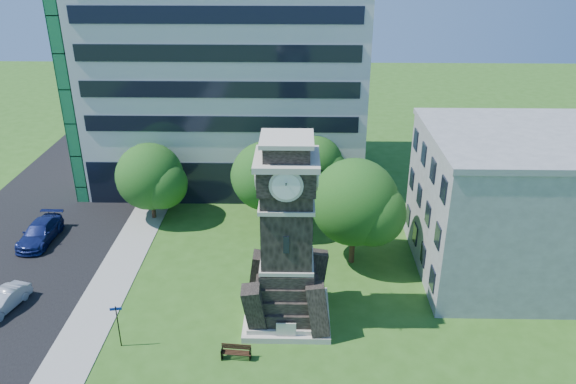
{
  "coord_description": "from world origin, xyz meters",
  "views": [
    {
      "loc": [
        3.66,
        -27.46,
        22.51
      ],
      "look_at": [
        2.95,
        8.0,
        6.07
      ],
      "focal_mm": 35.0,
      "sensor_mm": 36.0,
      "label": 1
    }
  ],
  "objects_px": {
    "clock_tower": "(287,245)",
    "street_sign": "(118,322)",
    "car_east_lot": "(480,290)",
    "car_street_north": "(40,232)",
    "car_street_mid": "(4,301)",
    "park_bench": "(236,351)"
  },
  "relations": [
    {
      "from": "park_bench",
      "to": "street_sign",
      "type": "height_order",
      "value": "street_sign"
    },
    {
      "from": "car_street_north",
      "to": "car_east_lot",
      "type": "height_order",
      "value": "car_street_north"
    },
    {
      "from": "car_street_mid",
      "to": "car_street_north",
      "type": "height_order",
      "value": "car_street_north"
    },
    {
      "from": "clock_tower",
      "to": "car_street_mid",
      "type": "bearing_deg",
      "value": 178.79
    },
    {
      "from": "car_street_north",
      "to": "park_bench",
      "type": "distance_m",
      "value": 21.63
    },
    {
      "from": "clock_tower",
      "to": "car_street_north",
      "type": "height_order",
      "value": "clock_tower"
    },
    {
      "from": "car_street_north",
      "to": "park_bench",
      "type": "xyz_separation_m",
      "value": [
        17.06,
        -13.29,
        -0.31
      ]
    },
    {
      "from": "park_bench",
      "to": "car_street_north",
      "type": "bearing_deg",
      "value": 147.09
    },
    {
      "from": "car_street_north",
      "to": "street_sign",
      "type": "height_order",
      "value": "street_sign"
    },
    {
      "from": "street_sign",
      "to": "clock_tower",
      "type": "bearing_deg",
      "value": 6.98
    },
    {
      "from": "street_sign",
      "to": "car_street_north",
      "type": "bearing_deg",
      "value": 118.93
    },
    {
      "from": "car_street_north",
      "to": "car_street_mid",
      "type": "bearing_deg",
      "value": -80.38
    },
    {
      "from": "clock_tower",
      "to": "car_street_mid",
      "type": "height_order",
      "value": "clock_tower"
    },
    {
      "from": "clock_tower",
      "to": "car_street_mid",
      "type": "relative_size",
      "value": 3.1
    },
    {
      "from": "car_street_north",
      "to": "car_east_lot",
      "type": "xyz_separation_m",
      "value": [
        32.87,
        -7.07,
        -0.12
      ]
    },
    {
      "from": "car_street_mid",
      "to": "street_sign",
      "type": "xyz_separation_m",
      "value": [
        8.67,
        -3.43,
        1.14
      ]
    },
    {
      "from": "clock_tower",
      "to": "car_east_lot",
      "type": "distance_m",
      "value": 13.94
    },
    {
      "from": "clock_tower",
      "to": "car_east_lot",
      "type": "bearing_deg",
      "value": 9.96
    },
    {
      "from": "car_east_lot",
      "to": "car_street_north",
      "type": "bearing_deg",
      "value": 63.13
    },
    {
      "from": "clock_tower",
      "to": "street_sign",
      "type": "bearing_deg",
      "value": -162.88
    },
    {
      "from": "clock_tower",
      "to": "car_street_north",
      "type": "xyz_separation_m",
      "value": [
        -19.92,
        9.34,
        -4.49
      ]
    },
    {
      "from": "car_east_lot",
      "to": "street_sign",
      "type": "relative_size",
      "value": 1.68
    }
  ]
}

